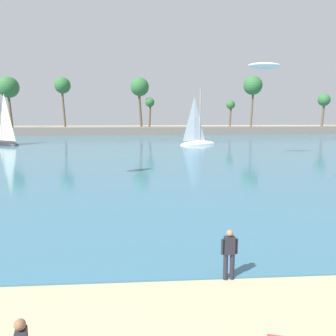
% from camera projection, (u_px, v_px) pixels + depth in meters
% --- Properties ---
extents(sea, '(220.00, 110.70, 0.06)m').
position_uv_depth(sea, '(142.00, 140.00, 65.57)').
color(sea, '#386B84').
rests_on(sea, ground).
extents(palm_headland, '(99.78, 6.46, 13.48)m').
position_uv_depth(palm_headland, '(140.00, 120.00, 80.15)').
color(palm_headland, slate).
rests_on(palm_headland, ground).
extents(person_at_waterline, '(0.55, 0.22, 1.67)m').
position_uv_depth(person_at_waterline, '(229.00, 253.00, 11.16)').
color(person_at_waterline, '#23232D').
rests_on(person_at_waterline, ground).
extents(sailboat_near_shore, '(6.77, 4.36, 9.46)m').
position_uv_depth(sailboat_near_shore, '(197.00, 139.00, 55.94)').
color(sailboat_near_shore, white).
rests_on(sailboat_near_shore, sea).
extents(sailboat_mid_bay, '(6.82, 5.65, 9.99)m').
position_uv_depth(sailboat_mid_bay, '(4.00, 139.00, 55.57)').
color(sailboat_mid_bay, black).
rests_on(sailboat_mid_bay, sea).
extents(kite_aloft_high_over_bay, '(3.95, 1.68, 0.91)m').
position_uv_depth(kite_aloft_high_over_bay, '(265.00, 66.00, 38.89)').
color(kite_aloft_high_over_bay, white).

